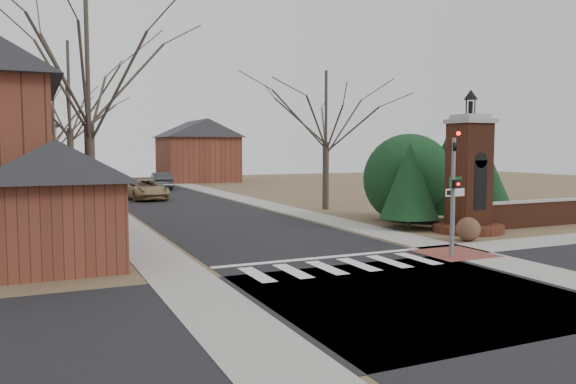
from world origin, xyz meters
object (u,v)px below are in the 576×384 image
pickup_truck (145,189)px  distant_car (161,181)px  brick_gate_monument (469,185)px  sign_post (455,198)px  traffic_signal_pole (453,184)px

pickup_truck → distant_car: size_ratio=1.13×
brick_gate_monument → sign_post: bearing=-138.6°
sign_post → brick_gate_monument: (3.41, 3.01, 0.22)m
brick_gate_monument → pickup_truck: brick_gate_monument is taller
distant_car → pickup_truck: bearing=76.0°
pickup_truck → traffic_signal_pole: bearing=-83.3°
sign_post → traffic_signal_pole: bearing=-132.4°
traffic_signal_pole → sign_post: bearing=47.6°
traffic_signal_pole → sign_post: 2.02m
pickup_truck → distant_car: (3.20, 9.85, 0.03)m
traffic_signal_pole → brick_gate_monument: bearing=43.2°
traffic_signal_pole → brick_gate_monument: 6.47m
distant_car → brick_gate_monument: bearing=106.9°
traffic_signal_pole → distant_car: size_ratio=0.94×
brick_gate_monument → distant_car: (-7.40, 32.27, -1.38)m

